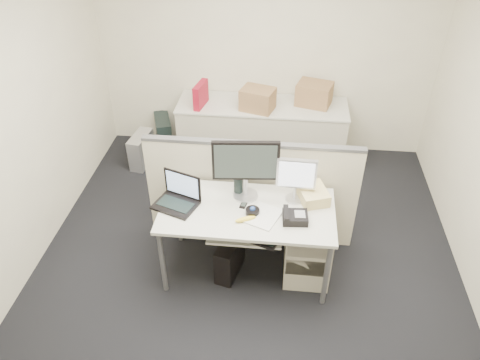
# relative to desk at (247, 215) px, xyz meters

# --- Properties ---
(floor) EXTENTS (4.00, 4.50, 0.01)m
(floor) POSITION_rel_desk_xyz_m (0.00, 0.00, -0.67)
(floor) COLOR black
(floor) RESTS_ON ground
(wall_back) EXTENTS (4.00, 0.02, 2.70)m
(wall_back) POSITION_rel_desk_xyz_m (0.00, 2.25, 0.69)
(wall_back) COLOR beige
(wall_back) RESTS_ON ground
(wall_left) EXTENTS (0.02, 4.50, 2.70)m
(wall_left) POSITION_rel_desk_xyz_m (-2.00, 0.00, 0.69)
(wall_left) COLOR beige
(wall_left) RESTS_ON ground
(desk) EXTENTS (1.50, 0.75, 0.73)m
(desk) POSITION_rel_desk_xyz_m (0.00, 0.00, 0.00)
(desk) COLOR beige
(desk) RESTS_ON floor
(keyboard_tray) EXTENTS (0.62, 0.32, 0.02)m
(keyboard_tray) POSITION_rel_desk_xyz_m (0.00, -0.18, -0.04)
(keyboard_tray) COLOR beige
(keyboard_tray) RESTS_ON desk
(drawer_pedestal) EXTENTS (0.40, 0.55, 0.65)m
(drawer_pedestal) POSITION_rel_desk_xyz_m (0.55, 0.05, -0.34)
(drawer_pedestal) COLOR beige
(drawer_pedestal) RESTS_ON floor
(cubicle_partition) EXTENTS (2.00, 0.06, 1.10)m
(cubicle_partition) POSITION_rel_desk_xyz_m (0.00, 0.45, -0.11)
(cubicle_partition) COLOR beige
(cubicle_partition) RESTS_ON floor
(back_counter) EXTENTS (2.00, 0.60, 0.72)m
(back_counter) POSITION_rel_desk_xyz_m (0.00, 1.93, -0.30)
(back_counter) COLOR beige
(back_counter) RESTS_ON floor
(monitor_main) EXTENTS (0.59, 0.27, 0.57)m
(monitor_main) POSITION_rel_desk_xyz_m (-0.03, 0.18, 0.35)
(monitor_main) COLOR black
(monitor_main) RESTS_ON desk
(monitor_small) EXTENTS (0.34, 0.18, 0.42)m
(monitor_small) POSITION_rel_desk_xyz_m (0.40, 0.18, 0.27)
(monitor_small) COLOR #B7B7BC
(monitor_small) RESTS_ON desk
(laptop) EXTENTS (0.43, 0.37, 0.27)m
(laptop) POSITION_rel_desk_xyz_m (-0.62, -0.02, 0.20)
(laptop) COLOR black
(laptop) RESTS_ON desk
(trackball) EXTENTS (0.15, 0.15, 0.05)m
(trackball) POSITION_rel_desk_xyz_m (0.05, -0.05, 0.09)
(trackball) COLOR black
(trackball) RESTS_ON desk
(desk_phone) EXTENTS (0.22, 0.19, 0.07)m
(desk_phone) POSITION_rel_desk_xyz_m (0.41, -0.10, 0.10)
(desk_phone) COLOR black
(desk_phone) RESTS_ON desk
(paper_stack) EXTENTS (0.34, 0.37, 0.01)m
(paper_stack) POSITION_rel_desk_xyz_m (0.15, -0.08, 0.07)
(paper_stack) COLOR silver
(paper_stack) RESTS_ON desk
(sticky_pad) EXTENTS (0.10, 0.10, 0.01)m
(sticky_pad) POSITION_rel_desk_xyz_m (0.08, -0.08, 0.07)
(sticky_pad) COLOR #FFCF48
(sticky_pad) RESTS_ON desk
(travel_mug) EXTENTS (0.10, 0.10, 0.17)m
(travel_mug) POSITION_rel_desk_xyz_m (-0.10, 0.22, 0.15)
(travel_mug) COLOR black
(travel_mug) RESTS_ON desk
(banana) EXTENTS (0.19, 0.12, 0.04)m
(banana) POSITION_rel_desk_xyz_m (0.00, -0.15, 0.09)
(banana) COLOR yellow
(banana) RESTS_ON desk
(cellphone) EXTENTS (0.07, 0.10, 0.01)m
(cellphone) POSITION_rel_desk_xyz_m (-0.04, 0.05, 0.07)
(cellphone) COLOR black
(cellphone) RESTS_ON desk
(manila_folders) EXTENTS (0.31, 0.35, 0.11)m
(manila_folders) POSITION_rel_desk_xyz_m (0.56, 0.20, 0.12)
(manila_folders) COLOR #F5E588
(manila_folders) RESTS_ON desk
(keyboard) EXTENTS (0.51, 0.32, 0.03)m
(keyboard) POSITION_rel_desk_xyz_m (0.05, -0.22, -0.02)
(keyboard) COLOR black
(keyboard) RESTS_ON keyboard_tray
(pc_tower_desk) EXTENTS (0.25, 0.42, 0.37)m
(pc_tower_desk) POSITION_rel_desk_xyz_m (-0.15, -0.05, -0.48)
(pc_tower_desk) COLOR black
(pc_tower_desk) RESTS_ON floor
(pc_tower_spare_dark) EXTENTS (0.32, 0.49, 0.42)m
(pc_tower_spare_dark) POSITION_rel_desk_xyz_m (-1.27, 2.03, -0.45)
(pc_tower_spare_dark) COLOR black
(pc_tower_spare_dark) RESTS_ON floor
(pc_tower_spare_silver) EXTENTS (0.23, 0.45, 0.40)m
(pc_tower_spare_silver) POSITION_rel_desk_xyz_m (-1.45, 1.63, -0.47)
(pc_tower_spare_silver) COLOR #B7B7BC
(pc_tower_spare_silver) RESTS_ON floor
(cardboard_box_left) EXTENTS (0.43, 0.37, 0.28)m
(cardboard_box_left) POSITION_rel_desk_xyz_m (-0.05, 1.81, 0.19)
(cardboard_box_left) COLOR #9A714A
(cardboard_box_left) RESTS_ON back_counter
(cardboard_box_right) EXTENTS (0.46, 0.40, 0.28)m
(cardboard_box_right) POSITION_rel_desk_xyz_m (0.60, 2.01, 0.20)
(cardboard_box_right) COLOR #9A714A
(cardboard_box_right) RESTS_ON back_counter
(red_binder) EXTENTS (0.13, 0.33, 0.30)m
(red_binder) POSITION_rel_desk_xyz_m (-0.72, 1.83, 0.21)
(red_binder) COLOR maroon
(red_binder) RESTS_ON back_counter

